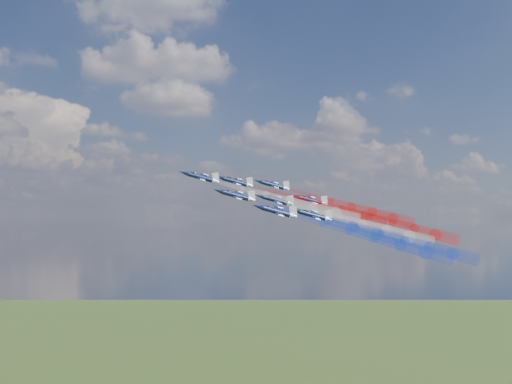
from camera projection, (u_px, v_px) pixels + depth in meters
name	position (u px, v px, depth m)	size (l,w,h in m)	color
jet_lead	(201.00, 177.00, 178.92)	(9.78, 12.23, 3.26)	black
trail_lead	(289.00, 201.00, 179.83)	(4.08, 41.89, 4.08)	white
jet_inner_left	(236.00, 195.00, 170.62)	(9.78, 12.23, 3.26)	black
trail_inner_left	(328.00, 220.00, 171.53)	(4.08, 41.89, 4.08)	blue
jet_inner_right	(236.00, 182.00, 188.80)	(9.78, 12.23, 3.26)	black
trail_inner_right	(319.00, 204.00, 189.71)	(4.08, 41.89, 4.08)	red
jet_outer_left	(277.00, 211.00, 160.36)	(9.78, 12.23, 3.26)	black
trail_outer_left	(375.00, 238.00, 161.27)	(4.08, 41.89, 4.08)	blue
jet_center_third	(276.00, 200.00, 179.49)	(9.78, 12.23, 3.26)	black
trail_center_third	(363.00, 224.00, 180.41)	(4.08, 41.89, 4.08)	white
jet_outer_right	(273.00, 185.00, 200.68)	(9.78, 12.23, 3.26)	black
trail_outer_right	(352.00, 206.00, 201.59)	(4.08, 41.89, 4.08)	red
jet_rear_left	(313.00, 215.00, 170.62)	(9.78, 12.23, 3.26)	black
trail_rear_left	(405.00, 240.00, 171.54)	(4.08, 41.89, 4.08)	blue
jet_rear_right	(310.00, 200.00, 191.11)	(9.78, 12.23, 3.26)	black
trail_rear_right	(393.00, 222.00, 192.02)	(4.08, 41.89, 4.08)	red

